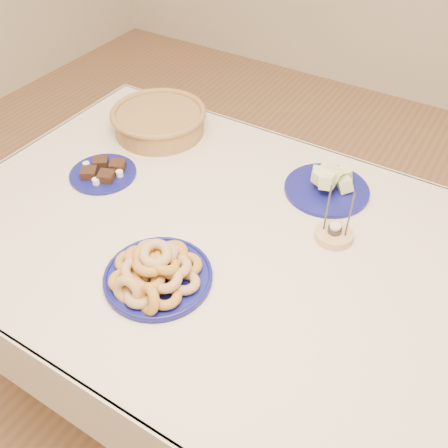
% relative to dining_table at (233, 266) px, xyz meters
% --- Properties ---
extents(ground, '(5.00, 5.00, 0.00)m').
position_rel_dining_table_xyz_m(ground, '(0.00, 0.00, -0.64)').
color(ground, '#8C6342').
rests_on(ground, ground).
extents(dining_table, '(1.71, 1.11, 0.75)m').
position_rel_dining_table_xyz_m(dining_table, '(0.00, 0.00, 0.00)').
color(dining_table, brown).
rests_on(dining_table, ground).
extents(donut_platter, '(0.29, 0.29, 0.13)m').
position_rel_dining_table_xyz_m(donut_platter, '(-0.09, -0.23, 0.14)').
color(donut_platter, navy).
rests_on(donut_platter, dining_table).
extents(melon_plate, '(0.30, 0.30, 0.09)m').
position_rel_dining_table_xyz_m(melon_plate, '(0.14, 0.34, 0.13)').
color(melon_plate, navy).
rests_on(melon_plate, dining_table).
extents(brownie_plate, '(0.28, 0.28, 0.04)m').
position_rel_dining_table_xyz_m(brownie_plate, '(-0.51, 0.04, 0.12)').
color(brownie_plate, navy).
rests_on(brownie_plate, dining_table).
extents(wicker_basket, '(0.41, 0.41, 0.09)m').
position_rel_dining_table_xyz_m(wicker_basket, '(-0.51, 0.34, 0.15)').
color(wicker_basket, brown).
rests_on(wicker_basket, dining_table).
extents(candle_holder, '(0.12, 0.12, 0.18)m').
position_rel_dining_table_xyz_m(candle_holder, '(0.23, 0.15, 0.12)').
color(candle_holder, tan).
rests_on(candle_holder, dining_table).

